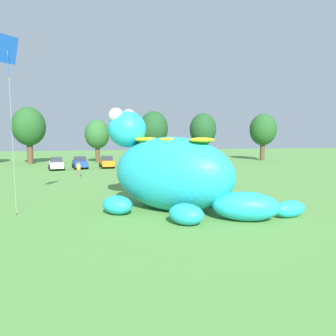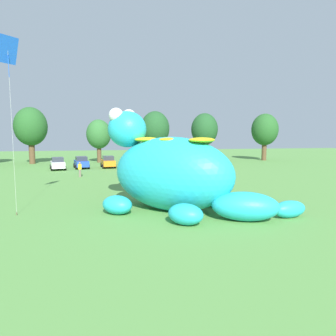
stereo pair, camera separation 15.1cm
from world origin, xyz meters
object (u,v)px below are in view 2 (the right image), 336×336
Objects in this scene: car_blue at (81,162)px; car_orange at (108,162)px; tethered_flying_kite at (8,53)px; spectator_mid_field at (199,164)px; car_silver at (132,162)px; box_truck at (190,155)px; car_white at (58,163)px; car_green at (155,161)px; giant_inflatable_creature at (172,173)px; spectator_near_inflatable at (80,170)px.

car_blue is 1.02× the size of car_orange.
car_blue is 27.15m from tethered_flying_kite.
car_blue is 2.53× the size of spectator_mid_field.
box_truck is (9.17, 1.44, 0.74)m from car_silver.
car_orange is 12.63m from box_truck.
spectator_mid_field is at bearing -15.16° from car_white.
car_white is at bearing 164.84° from spectator_mid_field.
car_green is 0.42× the size of tethered_flying_kite.
tethered_flying_kite is at bearing -110.80° from car_silver.
car_green is at bearing 62.94° from tethered_flying_kite.
car_white is 0.66× the size of box_truck.
giant_inflatable_creature is 2.75× the size of car_white.
spectator_near_inflatable is (-6.80, -8.56, -0.01)m from car_silver.
giant_inflatable_creature reaches higher than car_green.
car_orange is 1.02× the size of car_silver.
box_truck is (9.29, 27.07, -0.79)m from giant_inflatable_creature.
car_orange is at bearing 97.08° from giant_inflatable_creature.
spectator_near_inflatable is 0.17× the size of tethered_flying_kite.
car_blue is 1.01× the size of car_green.
car_silver is 0.63× the size of box_truck.
car_orange is (3.77, 0.17, 0.00)m from car_blue.
car_orange reaches higher than spectator_near_inflatable.
car_green is (10.78, -0.23, 0.00)m from car_blue.
giant_inflatable_creature is 28.63m from box_truck.
car_orange is at bearing 70.64° from spectator_near_inflatable.
car_blue is 0.66× the size of box_truck.
car_white and car_green have the same top height.
car_blue is at bearing -178.01° from box_truck.
tethered_flying_kite is at bearing -103.06° from car_orange.
car_white is (-10.17, 25.47, -1.53)m from giant_inflatable_creature.
car_silver reaches higher than spectator_near_inflatable.
car_white is 1.05× the size of car_silver.
giant_inflatable_creature reaches higher than box_truck.
spectator_mid_field is (4.95, -5.89, -0.01)m from car_green.
car_blue and car_green have the same top height.
giant_inflatable_creature is at bearing -112.99° from spectator_mid_field.
tethered_flying_kite is (-18.60, -26.27, 7.73)m from box_truck.
giant_inflatable_creature reaches higher than car_blue.
car_silver is 2.43× the size of spectator_near_inflatable.
car_orange is 27.87m from tethered_flying_kite.
box_truck is (5.59, 0.80, 0.74)m from car_green.
car_blue is (-7.08, 26.50, -1.53)m from giant_inflatable_creature.
car_white is at bearing -170.13° from car_orange.
car_white is at bearing 112.52° from spectator_near_inflatable.
tethered_flying_kite is at bearing -132.53° from spectator_mid_field.
car_white reaches higher than spectator_mid_field.
car_orange is 3.58m from car_silver.
car_orange and car_silver have the same top height.
giant_inflatable_creature reaches higher than car_orange.
giant_inflatable_creature is 18.39m from spectator_near_inflatable.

